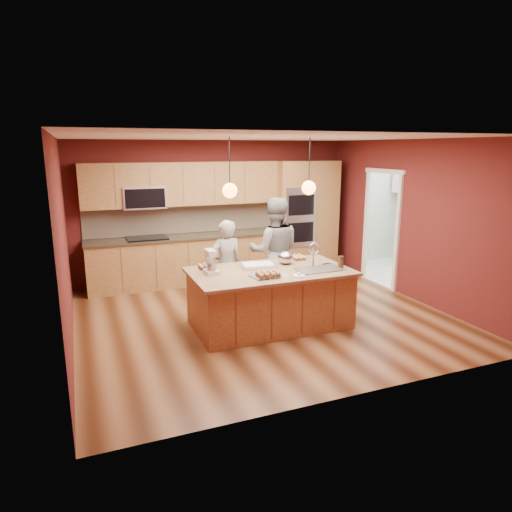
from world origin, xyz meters
name	(u,v)px	position (x,y,z in m)	size (l,w,h in m)	color
floor	(263,316)	(0.00, 0.00, 0.00)	(5.50, 5.50, 0.00)	#462310
ceiling	(264,137)	(0.00, 0.00, 2.70)	(5.50, 5.50, 0.00)	white
wall_back	(215,210)	(0.00, 2.50, 1.35)	(5.50, 5.50, 0.00)	#551917
wall_front	(360,273)	(0.00, -2.50, 1.35)	(5.50, 5.50, 0.00)	#551917
wall_left	(64,245)	(-2.75, 0.00, 1.35)	(5.00, 5.00, 0.00)	#551917
wall_right	(412,220)	(2.75, 0.00, 1.35)	(5.00, 5.00, 0.00)	#551917
cabinet_run	(185,233)	(-0.68, 2.25, 0.98)	(3.74, 0.64, 2.30)	brown
oven_column	(305,217)	(1.85, 2.19, 1.15)	(1.30, 0.62, 2.30)	brown
doorway_trim	(381,230)	(2.73, 0.80, 1.05)	(0.08, 1.11, 2.20)	white
laundry_room	(438,178)	(4.35, 1.20, 1.95)	(2.60, 2.70, 2.70)	silver
pendant_left	(230,190)	(-0.64, -0.36, 2.00)	(0.20, 0.20, 0.80)	black
pendant_right	(309,187)	(0.55, -0.36, 2.00)	(0.20, 0.20, 0.80)	black
island	(271,297)	(-0.03, -0.37, 0.43)	(2.29, 1.28, 1.22)	brown
person_left	(226,265)	(-0.42, 0.53, 0.73)	(0.53, 0.35, 1.46)	black
person_right	(274,251)	(0.42, 0.53, 0.89)	(0.87, 0.67, 1.78)	gray
stand_mixer	(211,263)	(-0.88, -0.21, 0.99)	(0.18, 0.25, 0.34)	white
sheet_cake	(258,265)	(-0.14, -0.12, 0.86)	(0.56, 0.45, 0.05)	silver
cooling_rack	(265,276)	(-0.25, -0.64, 0.85)	(0.38, 0.27, 0.02)	#B0B2B7
mixing_bowl	(285,258)	(0.32, -0.11, 0.94)	(0.24, 0.24, 0.20)	#B1B3B8
plate	(299,275)	(0.21, -0.79, 0.85)	(0.17, 0.17, 0.01)	white
tumbler	(341,262)	(0.99, -0.60, 0.93)	(0.08, 0.08, 0.17)	#362211
phone	(326,264)	(0.88, -0.37, 0.85)	(0.12, 0.06, 0.01)	black
cupcakes_left	(206,266)	(-0.88, 0.07, 0.87)	(0.21, 0.21, 0.06)	tan
cupcakes_rack	(268,274)	(-0.23, -0.71, 0.90)	(0.33, 0.25, 0.07)	tan
cupcakes_right	(298,257)	(0.62, 0.08, 0.87)	(0.21, 0.28, 0.06)	tan
washer	(437,249)	(4.20, 0.88, 0.55)	(0.68, 0.70, 1.10)	white
dryer	(415,248)	(4.22, 1.53, 0.45)	(0.55, 0.57, 0.89)	white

